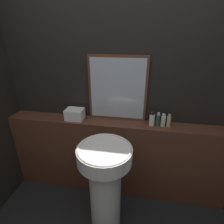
# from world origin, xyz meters

# --- Properties ---
(wall_back) EXTENTS (8.00, 0.06, 2.50)m
(wall_back) POSITION_xyz_m (0.00, 1.47, 1.25)
(wall_back) COLOR black
(wall_back) RESTS_ON ground_plane
(vanity_counter) EXTENTS (2.43, 0.22, 0.92)m
(vanity_counter) POSITION_xyz_m (0.00, 1.33, 0.46)
(vanity_counter) COLOR #512D1E
(vanity_counter) RESTS_ON ground_plane
(pedestal_sink) EXTENTS (0.47, 0.47, 0.92)m
(pedestal_sink) POSITION_xyz_m (-0.03, 0.86, 0.55)
(pedestal_sink) COLOR silver
(pedestal_sink) RESTS_ON ground_plane
(mirror) EXTENTS (0.61, 0.03, 0.68)m
(mirror) POSITION_xyz_m (-0.01, 1.42, 1.26)
(mirror) COLOR #563323
(mirror) RESTS_ON vanity_counter
(towel_stack) EXTENTS (0.19, 0.15, 0.12)m
(towel_stack) POSITION_xyz_m (-0.46, 1.33, 0.98)
(towel_stack) COLOR white
(towel_stack) RESTS_ON vanity_counter
(shampoo_bottle) EXTENTS (0.05, 0.05, 0.15)m
(shampoo_bottle) POSITION_xyz_m (0.36, 1.33, 0.99)
(shampoo_bottle) COLOR white
(shampoo_bottle) RESTS_ON vanity_counter
(conditioner_bottle) EXTENTS (0.04, 0.04, 0.14)m
(conditioner_bottle) POSITION_xyz_m (0.42, 1.33, 0.99)
(conditioner_bottle) COLOR #2D4C3D
(conditioner_bottle) RESTS_ON vanity_counter
(lotion_bottle) EXTENTS (0.05, 0.05, 0.13)m
(lotion_bottle) POSITION_xyz_m (0.47, 1.33, 0.98)
(lotion_bottle) COLOR beige
(lotion_bottle) RESTS_ON vanity_counter
(body_wash_bottle) EXTENTS (0.04, 0.04, 0.14)m
(body_wash_bottle) POSITION_xyz_m (0.53, 1.33, 0.98)
(body_wash_bottle) COLOR #C6B284
(body_wash_bottle) RESTS_ON vanity_counter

